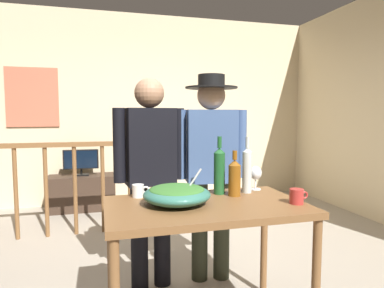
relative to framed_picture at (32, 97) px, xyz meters
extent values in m
plane|color=#9E9384|center=(1.57, -2.59, -1.57)|extent=(6.98, 6.98, 0.00)
cube|color=beige|center=(1.57, 0.06, -0.16)|extent=(5.37, 0.10, 2.83)
cube|color=beige|center=(4.25, -1.80, -0.16)|extent=(0.10, 3.98, 2.83)
cube|color=#CB6A4E|center=(0.00, 0.00, 0.00)|extent=(0.69, 0.03, 0.83)
cylinder|color=brown|center=(0.03, -1.29, -1.08)|extent=(0.04, 0.04, 0.98)
cylinder|color=brown|center=(0.33, -1.29, -1.08)|extent=(0.04, 0.04, 0.98)
cylinder|color=brown|center=(0.63, -1.29, -1.08)|extent=(0.04, 0.04, 0.98)
cylinder|color=brown|center=(0.92, -1.29, -1.08)|extent=(0.04, 0.04, 0.98)
cylinder|color=brown|center=(1.22, -1.29, -1.08)|extent=(0.04, 0.04, 0.98)
cylinder|color=brown|center=(1.52, -1.29, -1.08)|extent=(0.04, 0.04, 0.98)
cube|color=brown|center=(0.33, -1.29, -0.57)|extent=(2.46, 0.07, 0.05)
cube|color=brown|center=(1.52, -1.29, -1.03)|extent=(0.10, 0.10, 1.08)
cube|color=#38281E|center=(0.64, -0.29, -1.33)|extent=(0.90, 0.40, 0.48)
cube|color=black|center=(0.64, -0.29, -1.08)|extent=(0.20, 0.12, 0.02)
cylinder|color=black|center=(0.64, -0.29, -1.03)|extent=(0.03, 0.03, 0.08)
cube|color=black|center=(0.64, -0.32, -0.86)|extent=(0.47, 0.06, 0.27)
cube|color=black|center=(0.64, -0.35, -0.86)|extent=(0.43, 0.01, 0.24)
cube|color=brown|center=(1.51, -3.29, -0.79)|extent=(1.18, 0.70, 0.04)
cylinder|color=brown|center=(2.06, -3.61, -1.19)|extent=(0.05, 0.05, 0.76)
cylinder|color=brown|center=(0.96, -2.98, -1.19)|extent=(0.05, 0.05, 0.76)
cylinder|color=brown|center=(2.06, -2.98, -1.19)|extent=(0.05, 0.05, 0.76)
ellipsoid|color=#337060|center=(1.34, -3.26, -0.72)|extent=(0.40, 0.40, 0.11)
ellipsoid|color=#38702D|center=(1.34, -3.26, -0.69)|extent=(0.33, 0.33, 0.05)
cylinder|color=silver|center=(1.42, -3.26, -0.67)|extent=(0.15, 0.01, 0.20)
cylinder|color=silver|center=(1.96, -3.02, -0.77)|extent=(0.08, 0.08, 0.01)
cylinder|color=silver|center=(1.96, -3.02, -0.73)|extent=(0.01, 0.01, 0.07)
ellipsoid|color=silver|center=(1.96, -3.02, -0.65)|extent=(0.09, 0.09, 0.10)
cylinder|color=brown|center=(1.75, -3.16, -0.67)|extent=(0.08, 0.08, 0.20)
cone|color=brown|center=(1.75, -3.16, -0.55)|extent=(0.08, 0.08, 0.04)
cylinder|color=brown|center=(1.75, -3.16, -0.50)|extent=(0.03, 0.03, 0.06)
cylinder|color=silver|center=(1.86, -3.09, -0.63)|extent=(0.06, 0.06, 0.28)
cone|color=silver|center=(1.86, -3.09, -0.48)|extent=(0.06, 0.06, 0.03)
cylinder|color=silver|center=(1.86, -3.09, -0.43)|extent=(0.02, 0.02, 0.07)
cylinder|color=#1E5628|center=(1.67, -3.08, -0.63)|extent=(0.07, 0.07, 0.28)
cone|color=#1E5628|center=(1.67, -3.08, -0.48)|extent=(0.07, 0.07, 0.03)
cylinder|color=#1E5628|center=(1.67, -3.08, -0.43)|extent=(0.03, 0.03, 0.08)
cylinder|color=white|center=(1.14, -3.03, -0.73)|extent=(0.08, 0.08, 0.08)
torus|color=white|center=(1.19, -3.03, -0.73)|extent=(0.05, 0.01, 0.05)
cylinder|color=#B7332D|center=(2.03, -3.44, -0.73)|extent=(0.08, 0.08, 0.09)
torus|color=#B7332D|center=(2.08, -3.44, -0.72)|extent=(0.05, 0.01, 0.05)
cylinder|color=black|center=(1.36, -2.65, -1.17)|extent=(0.13, 0.13, 0.81)
cylinder|color=black|center=(1.18, -2.67, -1.17)|extent=(0.13, 0.13, 0.81)
cube|color=black|center=(1.27, -2.66, -0.48)|extent=(0.38, 0.26, 0.57)
cylinder|color=black|center=(1.49, -2.63, -0.47)|extent=(0.09, 0.09, 0.54)
cylinder|color=black|center=(1.04, -2.68, -0.47)|extent=(0.09, 0.09, 0.54)
sphere|color=#A37556|center=(1.27, -2.66, -0.08)|extent=(0.22, 0.22, 0.22)
cylinder|color=#2D3323|center=(1.84, -2.67, -1.17)|extent=(0.13, 0.13, 0.80)
cylinder|color=#2D3323|center=(1.66, -2.65, -1.17)|extent=(0.13, 0.13, 0.80)
cube|color=#3D5684|center=(1.75, -2.66, -0.49)|extent=(0.41, 0.26, 0.57)
cylinder|color=#3D5684|center=(1.99, -2.69, -0.48)|extent=(0.09, 0.09, 0.54)
cylinder|color=#3D5684|center=(1.51, -2.63, -0.48)|extent=(0.09, 0.09, 0.54)
sphere|color=#D8A884|center=(1.75, -2.66, -0.10)|extent=(0.22, 0.22, 0.22)
cylinder|color=black|center=(1.75, -2.66, -0.03)|extent=(0.41, 0.41, 0.01)
cylinder|color=black|center=(1.75, -2.66, 0.02)|extent=(0.21, 0.21, 0.10)
camera|label=1|loc=(0.91, -5.17, -0.24)|focal=31.56mm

